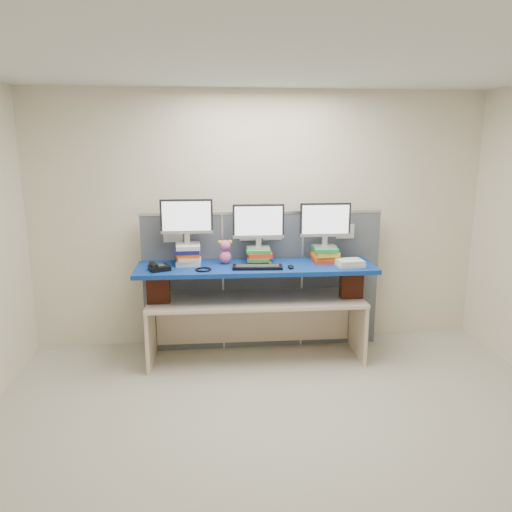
{
  "coord_description": "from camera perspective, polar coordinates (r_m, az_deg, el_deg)",
  "views": [
    {
      "loc": [
        -0.63,
        -3.45,
        2.27
      ],
      "look_at": [
        -0.11,
        1.43,
        1.12
      ],
      "focal_mm": 35.0,
      "sensor_mm": 36.0,
      "label": 1
    }
  ],
  "objects": [
    {
      "name": "monitor_right",
      "position": [
        5.2,
        7.91,
        3.86
      ],
      "size": [
        0.53,
        0.15,
        0.46
      ],
      "rotation": [
        0.0,
        0.0,
        -0.02
      ],
      "color": "#B0AFB5",
      "rests_on": "book_stack_right"
    },
    {
      "name": "desk_phone",
      "position": [
        4.96,
        -11.06,
        -1.28
      ],
      "size": [
        0.24,
        0.23,
        0.08
      ],
      "rotation": [
        0.0,
        0.0,
        0.38
      ],
      "color": "black",
      "rests_on": "blue_board"
    },
    {
      "name": "monitor_left",
      "position": [
        5.07,
        -7.93,
        4.23
      ],
      "size": [
        0.53,
        0.15,
        0.46
      ],
      "rotation": [
        0.0,
        0.0,
        -0.02
      ],
      "color": "#B0AFB5",
      "rests_on": "book_stack_left"
    },
    {
      "name": "monitor_center",
      "position": [
        5.1,
        0.28,
        3.73
      ],
      "size": [
        0.53,
        0.15,
        0.46
      ],
      "rotation": [
        0.0,
        0.0,
        -0.02
      ],
      "color": "#B0AFB5",
      "rests_on": "book_stack_center"
    },
    {
      "name": "room",
      "position": [
        3.61,
        4.15,
        -0.84
      ],
      "size": [
        5.0,
        4.0,
        2.8
      ],
      "color": "beige",
      "rests_on": "ground"
    },
    {
      "name": "book_stack_right",
      "position": [
        5.26,
        7.8,
        0.23
      ],
      "size": [
        0.26,
        0.31,
        0.16
      ],
      "color": "red",
      "rests_on": "blue_board"
    },
    {
      "name": "blue_board",
      "position": [
        5.07,
        0.0,
        -1.34
      ],
      "size": [
        2.43,
        0.66,
        0.04
      ],
      "primitive_type": "cube",
      "rotation": [
        0.0,
        0.0,
        -0.02
      ],
      "color": "navy",
      "rests_on": "brick_pier_left"
    },
    {
      "name": "keyboard",
      "position": [
        4.95,
        0.16,
        -1.27
      ],
      "size": [
        0.5,
        0.2,
        0.03
      ],
      "rotation": [
        0.0,
        0.0,
        -0.08
      ],
      "color": "black",
      "rests_on": "blue_board"
    },
    {
      "name": "brick_pier_right",
      "position": [
        5.24,
        10.85,
        -3.08
      ],
      "size": [
        0.23,
        0.13,
        0.31
      ],
      "primitive_type": "cube",
      "rotation": [
        0.0,
        0.0,
        -0.02
      ],
      "color": "maroon",
      "rests_on": "desk"
    },
    {
      "name": "desk",
      "position": [
        5.2,
        0.0,
        -6.29
      ],
      "size": [
        2.23,
        0.7,
        0.67
      ],
      "rotation": [
        0.0,
        0.0,
        -0.02
      ],
      "color": "beige",
      "rests_on": "ground"
    },
    {
      "name": "book_stack_center",
      "position": [
        5.16,
        0.32,
        0.07
      ],
      "size": [
        0.27,
        0.31,
        0.15
      ],
      "color": "yellow",
      "rests_on": "blue_board"
    },
    {
      "name": "mouse",
      "position": [
        4.96,
        4.0,
        -1.23
      ],
      "size": [
        0.07,
        0.11,
        0.03
      ],
      "primitive_type": "ellipsoid",
      "rotation": [
        0.0,
        0.0,
        0.14
      ],
      "color": "black",
      "rests_on": "blue_board"
    },
    {
      "name": "cubicle_partition",
      "position": [
        5.47,
        0.75,
        -2.75
      ],
      "size": [
        2.6,
        0.06,
        1.53
      ],
      "color": "#4C525A",
      "rests_on": "ground"
    },
    {
      "name": "plush_toy",
      "position": [
        5.12,
        -3.53,
        0.51
      ],
      "size": [
        0.15,
        0.11,
        0.25
      ],
      "rotation": [
        0.0,
        0.0,
        -0.27
      ],
      "color": "#F05B9A",
      "rests_on": "blue_board"
    },
    {
      "name": "binder_stack",
      "position": [
        5.13,
        10.68,
        -0.79
      ],
      "size": [
        0.28,
        0.23,
        0.06
      ],
      "rotation": [
        0.0,
        0.0,
        0.09
      ],
      "color": "beige",
      "rests_on": "blue_board"
    },
    {
      "name": "brick_pier_left",
      "position": [
        5.08,
        -11.1,
        -3.6
      ],
      "size": [
        0.23,
        0.13,
        0.31
      ],
      "primitive_type": "cube",
      "rotation": [
        0.0,
        0.0,
        -0.02
      ],
      "color": "maroon",
      "rests_on": "desk"
    },
    {
      "name": "headset",
      "position": [
        4.91,
        -6.04,
        -1.53
      ],
      "size": [
        0.17,
        0.17,
        0.02
      ],
      "primitive_type": "torus",
      "rotation": [
        0.0,
        0.0,
        -0.1
      ],
      "color": "black",
      "rests_on": "blue_board"
    },
    {
      "name": "book_stack_left",
      "position": [
        5.14,
        -7.74,
        0.22
      ],
      "size": [
        0.27,
        0.3,
        0.21
      ],
      "color": "silver",
      "rests_on": "blue_board"
    }
  ]
}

